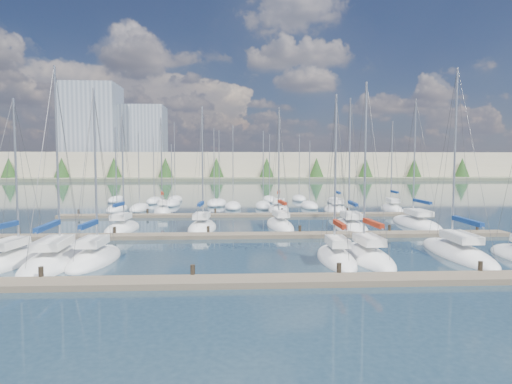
{
  "coord_description": "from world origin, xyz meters",
  "views": [
    {
      "loc": [
        -1.75,
        -19.95,
        6.38
      ],
      "look_at": [
        0.0,
        14.0,
        4.0
      ],
      "focal_mm": 30.0,
      "sensor_mm": 36.0,
      "label": 1
    }
  ],
  "objects_px": {
    "sailboat_j": "(202,227)",
    "sailboat_e": "(367,256)",
    "sailboat_h": "(122,228)",
    "sailboat_a": "(13,261)",
    "sailboat_l": "(350,227)",
    "sailboat_n": "(162,211)",
    "sailboat_b": "(56,260)",
    "sailboat_f": "(457,253)",
    "sailboat_c": "(95,259)",
    "sailboat_p": "(279,209)",
    "sailboat_k": "(280,225)",
    "sailboat_d": "(336,258)",
    "sailboat_r": "(392,209)",
    "sailboat_m": "(416,223)",
    "sailboat_q": "(336,210)"
  },
  "relations": [
    {
      "from": "sailboat_p",
      "to": "sailboat_k",
      "type": "distance_m",
      "value": 13.98
    },
    {
      "from": "sailboat_r",
      "to": "sailboat_l",
      "type": "distance_m",
      "value": 18.02
    },
    {
      "from": "sailboat_r",
      "to": "sailboat_a",
      "type": "height_order",
      "value": "sailboat_r"
    },
    {
      "from": "sailboat_m",
      "to": "sailboat_p",
      "type": "distance_m",
      "value": 18.4
    },
    {
      "from": "sailboat_j",
      "to": "sailboat_a",
      "type": "bearing_deg",
      "value": -126.18
    },
    {
      "from": "sailboat_h",
      "to": "sailboat_b",
      "type": "distance_m",
      "value": 12.84
    },
    {
      "from": "sailboat_p",
      "to": "sailboat_b",
      "type": "distance_m",
      "value": 32.92
    },
    {
      "from": "sailboat_c",
      "to": "sailboat_k",
      "type": "distance_m",
      "value": 19.42
    },
    {
      "from": "sailboat_c",
      "to": "sailboat_q",
      "type": "distance_m",
      "value": 35.18
    },
    {
      "from": "sailboat_p",
      "to": "sailboat_n",
      "type": "distance_m",
      "value": 14.99
    },
    {
      "from": "sailboat_k",
      "to": "sailboat_e",
      "type": "bearing_deg",
      "value": -78.86
    },
    {
      "from": "sailboat_f",
      "to": "sailboat_d",
      "type": "height_order",
      "value": "sailboat_f"
    },
    {
      "from": "sailboat_c",
      "to": "sailboat_q",
      "type": "relative_size",
      "value": 1.01
    },
    {
      "from": "sailboat_n",
      "to": "sailboat_l",
      "type": "relative_size",
      "value": 0.96
    },
    {
      "from": "sailboat_h",
      "to": "sailboat_l",
      "type": "relative_size",
      "value": 0.87
    },
    {
      "from": "sailboat_h",
      "to": "sailboat_b",
      "type": "height_order",
      "value": "sailboat_b"
    },
    {
      "from": "sailboat_j",
      "to": "sailboat_l",
      "type": "distance_m",
      "value": 14.2
    },
    {
      "from": "sailboat_h",
      "to": "sailboat_a",
      "type": "xyz_separation_m",
      "value": [
        -3.46,
        -12.92,
        0.0
      ]
    },
    {
      "from": "sailboat_n",
      "to": "sailboat_a",
      "type": "distance_m",
      "value": 27.48
    },
    {
      "from": "sailboat_c",
      "to": "sailboat_q",
      "type": "bearing_deg",
      "value": 52.76
    },
    {
      "from": "sailboat_h",
      "to": "sailboat_f",
      "type": "bearing_deg",
      "value": -21.44
    },
    {
      "from": "sailboat_j",
      "to": "sailboat_e",
      "type": "bearing_deg",
      "value": -44.68
    },
    {
      "from": "sailboat_l",
      "to": "sailboat_n",
      "type": "bearing_deg",
      "value": 148.98
    },
    {
      "from": "sailboat_h",
      "to": "sailboat_c",
      "type": "xyz_separation_m",
      "value": [
        1.49,
        -12.61,
        0.0
      ]
    },
    {
      "from": "sailboat_e",
      "to": "sailboat_b",
      "type": "distance_m",
      "value": 20.06
    },
    {
      "from": "sailboat_p",
      "to": "sailboat_c",
      "type": "distance_m",
      "value": 31.58
    },
    {
      "from": "sailboat_f",
      "to": "sailboat_a",
      "type": "height_order",
      "value": "sailboat_f"
    },
    {
      "from": "sailboat_h",
      "to": "sailboat_p",
      "type": "bearing_deg",
      "value": 46.64
    },
    {
      "from": "sailboat_d",
      "to": "sailboat_h",
      "type": "xyz_separation_m",
      "value": [
        -17.04,
        13.35,
        -0.01
      ]
    },
    {
      "from": "sailboat_f",
      "to": "sailboat_k",
      "type": "xyz_separation_m",
      "value": [
        -10.78,
        13.37,
        0.01
      ]
    },
    {
      "from": "sailboat_b",
      "to": "sailboat_r",
      "type": "bearing_deg",
      "value": 37.1
    },
    {
      "from": "sailboat_r",
      "to": "sailboat_l",
      "type": "bearing_deg",
      "value": -118.16
    },
    {
      "from": "sailboat_b",
      "to": "sailboat_c",
      "type": "bearing_deg",
      "value": 1.01
    },
    {
      "from": "sailboat_b",
      "to": "sailboat_d",
      "type": "bearing_deg",
      "value": -5.53
    },
    {
      "from": "sailboat_b",
      "to": "sailboat_k",
      "type": "distance_m",
      "value": 21.25
    },
    {
      "from": "sailboat_d",
      "to": "sailboat_a",
      "type": "height_order",
      "value": "sailboat_d"
    },
    {
      "from": "sailboat_a",
      "to": "sailboat_n",
      "type": "bearing_deg",
      "value": 86.47
    },
    {
      "from": "sailboat_m",
      "to": "sailboat_a",
      "type": "xyz_separation_m",
      "value": [
        -32.37,
        -14.76,
        0.01
      ]
    },
    {
      "from": "sailboat_m",
      "to": "sailboat_l",
      "type": "distance_m",
      "value": 7.49
    },
    {
      "from": "sailboat_n",
      "to": "sailboat_j",
      "type": "bearing_deg",
      "value": -76.91
    },
    {
      "from": "sailboat_l",
      "to": "sailboat_q",
      "type": "height_order",
      "value": "sailboat_l"
    },
    {
      "from": "sailboat_j",
      "to": "sailboat_l",
      "type": "xyz_separation_m",
      "value": [
        14.2,
        -0.19,
        -0.01
      ]
    },
    {
      "from": "sailboat_l",
      "to": "sailboat_a",
      "type": "xyz_separation_m",
      "value": [
        -25.1,
        -12.98,
        0.0
      ]
    },
    {
      "from": "sailboat_b",
      "to": "sailboat_n",
      "type": "bearing_deg",
      "value": 81.44
    },
    {
      "from": "sailboat_m",
      "to": "sailboat_n",
      "type": "bearing_deg",
      "value": 156.33
    },
    {
      "from": "sailboat_f",
      "to": "sailboat_r",
      "type": "relative_size",
      "value": 1.09
    },
    {
      "from": "sailboat_m",
      "to": "sailboat_p",
      "type": "height_order",
      "value": "sailboat_m"
    },
    {
      "from": "sailboat_d",
      "to": "sailboat_k",
      "type": "height_order",
      "value": "sailboat_k"
    },
    {
      "from": "sailboat_d",
      "to": "sailboat_l",
      "type": "relative_size",
      "value": 0.86
    },
    {
      "from": "sailboat_d",
      "to": "sailboat_a",
      "type": "bearing_deg",
      "value": 179.66
    }
  ]
}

